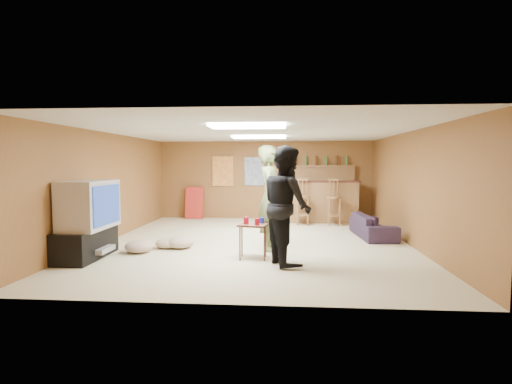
# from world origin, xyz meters

# --- Properties ---
(ground) EXTENTS (7.00, 7.00, 0.00)m
(ground) POSITION_xyz_m (0.00, 0.00, 0.00)
(ground) COLOR beige
(ground) RESTS_ON ground
(ceiling) EXTENTS (6.00, 7.00, 0.02)m
(ceiling) POSITION_xyz_m (0.00, 0.00, 2.20)
(ceiling) COLOR silver
(ceiling) RESTS_ON ground
(wall_back) EXTENTS (6.00, 0.02, 2.20)m
(wall_back) POSITION_xyz_m (0.00, 3.50, 1.10)
(wall_back) COLOR brown
(wall_back) RESTS_ON ground
(wall_front) EXTENTS (6.00, 0.02, 2.20)m
(wall_front) POSITION_xyz_m (0.00, -3.50, 1.10)
(wall_front) COLOR brown
(wall_front) RESTS_ON ground
(wall_left) EXTENTS (0.02, 7.00, 2.20)m
(wall_left) POSITION_xyz_m (-3.00, 0.00, 1.10)
(wall_left) COLOR brown
(wall_left) RESTS_ON ground
(wall_right) EXTENTS (0.02, 7.00, 2.20)m
(wall_right) POSITION_xyz_m (3.00, 0.00, 1.10)
(wall_right) COLOR brown
(wall_right) RESTS_ON ground
(tv_stand) EXTENTS (0.55, 1.30, 0.50)m
(tv_stand) POSITION_xyz_m (-2.72, -1.50, 0.25)
(tv_stand) COLOR black
(tv_stand) RESTS_ON ground
(dvd_box) EXTENTS (0.35, 0.50, 0.08)m
(dvd_box) POSITION_xyz_m (-2.50, -1.50, 0.15)
(dvd_box) COLOR #B2B2B7
(dvd_box) RESTS_ON tv_stand
(tv_body) EXTENTS (0.60, 1.10, 0.80)m
(tv_body) POSITION_xyz_m (-2.65, -1.50, 0.90)
(tv_body) COLOR #B2B2B7
(tv_body) RESTS_ON tv_stand
(tv_screen) EXTENTS (0.02, 0.95, 0.65)m
(tv_screen) POSITION_xyz_m (-2.34, -1.50, 0.90)
(tv_screen) COLOR navy
(tv_screen) RESTS_ON tv_body
(bar_counter) EXTENTS (2.00, 0.60, 1.10)m
(bar_counter) POSITION_xyz_m (1.50, 2.95, 0.55)
(bar_counter) COLOR brown
(bar_counter) RESTS_ON ground
(bar_lip) EXTENTS (2.10, 0.12, 0.05)m
(bar_lip) POSITION_xyz_m (1.50, 2.70, 1.10)
(bar_lip) COLOR #401D14
(bar_lip) RESTS_ON bar_counter
(bar_shelf) EXTENTS (2.00, 0.18, 0.05)m
(bar_shelf) POSITION_xyz_m (1.50, 3.40, 1.50)
(bar_shelf) COLOR brown
(bar_shelf) RESTS_ON bar_backing
(bar_backing) EXTENTS (2.00, 0.14, 0.60)m
(bar_backing) POSITION_xyz_m (1.50, 3.42, 1.20)
(bar_backing) COLOR brown
(bar_backing) RESTS_ON bar_counter
(poster_left) EXTENTS (0.60, 0.03, 0.85)m
(poster_left) POSITION_xyz_m (-1.20, 3.46, 1.35)
(poster_left) COLOR #BF3F26
(poster_left) RESTS_ON wall_back
(poster_right) EXTENTS (0.55, 0.03, 0.80)m
(poster_right) POSITION_xyz_m (-0.30, 3.46, 1.35)
(poster_right) COLOR #334C99
(poster_right) RESTS_ON wall_back
(folding_chair_stack) EXTENTS (0.50, 0.26, 0.91)m
(folding_chair_stack) POSITION_xyz_m (-2.00, 3.30, 0.45)
(folding_chair_stack) COLOR red
(folding_chair_stack) RESTS_ON ground
(ceiling_panel_front) EXTENTS (1.20, 0.60, 0.04)m
(ceiling_panel_front) POSITION_xyz_m (0.00, -1.50, 2.17)
(ceiling_panel_front) COLOR white
(ceiling_panel_front) RESTS_ON ceiling
(ceiling_panel_back) EXTENTS (1.20, 0.60, 0.04)m
(ceiling_panel_back) POSITION_xyz_m (0.00, 1.20, 2.17)
(ceiling_panel_back) COLOR white
(ceiling_panel_back) RESTS_ON ceiling
(person_olive) EXTENTS (0.48, 0.71, 1.91)m
(person_olive) POSITION_xyz_m (0.33, -0.63, 0.95)
(person_olive) COLOR #606D3F
(person_olive) RESTS_ON ground
(person_black) EXTENTS (0.99, 1.10, 1.86)m
(person_black) POSITION_xyz_m (0.62, -1.62, 0.93)
(person_black) COLOR black
(person_black) RESTS_ON ground
(sofa) EXTENTS (0.76, 1.69, 0.48)m
(sofa) POSITION_xyz_m (2.48, 0.83, 0.24)
(sofa) COLOR black
(sofa) RESTS_ON ground
(tray_table) EXTENTS (0.52, 0.45, 0.58)m
(tray_table) POSITION_xyz_m (0.07, -1.33, 0.29)
(tray_table) COLOR #401D14
(tray_table) RESTS_ON ground
(cup_red_near) EXTENTS (0.11, 0.11, 0.12)m
(cup_red_near) POSITION_xyz_m (-0.05, -1.30, 0.64)
(cup_red_near) COLOR #A40A1C
(cup_red_near) RESTS_ON tray_table
(cup_red_far) EXTENTS (0.09, 0.09, 0.11)m
(cup_red_far) POSITION_xyz_m (0.14, -1.41, 0.63)
(cup_red_far) COLOR #A40A1C
(cup_red_far) RESTS_ON tray_table
(cup_blue) EXTENTS (0.08, 0.08, 0.10)m
(cup_blue) POSITION_xyz_m (0.21, -1.21, 0.63)
(cup_blue) COLOR navy
(cup_blue) RESTS_ON tray_table
(bar_stool_left) EXTENTS (0.37, 0.37, 1.16)m
(bar_stool_left) POSITION_xyz_m (1.03, 2.37, 0.58)
(bar_stool_left) COLOR brown
(bar_stool_left) RESTS_ON ground
(bar_stool_right) EXTENTS (0.44, 0.44, 1.17)m
(bar_stool_right) POSITION_xyz_m (1.83, 2.35, 0.58)
(bar_stool_right) COLOR brown
(bar_stool_right) RESTS_ON ground
(cushion_near_tv) EXTENTS (0.55, 0.55, 0.23)m
(cushion_near_tv) POSITION_xyz_m (-1.36, -0.61, 0.11)
(cushion_near_tv) COLOR tan
(cushion_near_tv) RESTS_ON ground
(cushion_mid) EXTENTS (0.52, 0.52, 0.19)m
(cushion_mid) POSITION_xyz_m (-1.61, -0.63, 0.10)
(cushion_mid) COLOR tan
(cushion_mid) RESTS_ON ground
(cushion_far) EXTENTS (0.51, 0.51, 0.23)m
(cushion_far) POSITION_xyz_m (-1.99, -1.03, 0.11)
(cushion_far) COLOR tan
(cushion_far) RESTS_ON ground
(bottle_row) EXTENTS (1.76, 0.08, 0.26)m
(bottle_row) POSITION_xyz_m (1.44, 3.38, 1.65)
(bottle_row) COLOR #3F7233
(bottle_row) RESTS_ON bar_shelf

